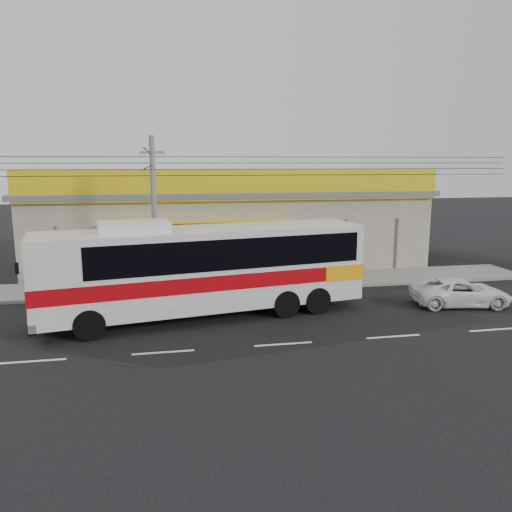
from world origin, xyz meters
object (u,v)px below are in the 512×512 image
(coach_bus, at_px, (210,265))
(utility_pole, at_px, (152,165))
(motorbike_red, at_px, (70,286))
(white_car, at_px, (461,292))

(coach_bus, bearing_deg, utility_pole, 114.77)
(motorbike_red, bearing_deg, white_car, -116.27)
(coach_bus, relative_size, motorbike_red, 7.06)
(white_car, bearing_deg, utility_pole, 83.32)
(motorbike_red, height_order, white_car, white_car)
(coach_bus, relative_size, utility_pole, 0.38)
(coach_bus, distance_m, utility_pole, 5.35)
(coach_bus, height_order, utility_pole, utility_pole)
(coach_bus, xyz_separation_m, motorbike_red, (-5.92, 3.57, -1.47))
(coach_bus, bearing_deg, white_car, -12.40)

